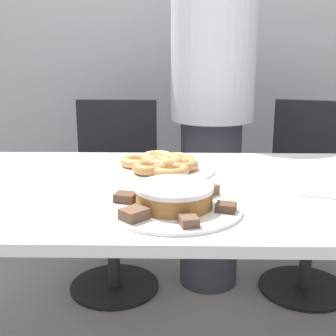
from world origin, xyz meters
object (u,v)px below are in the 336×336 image
Objects in this scene: plate_donuts at (164,169)px; frosted_cake at (173,196)px; office_chair_right at (310,202)px; plate_cake at (173,208)px; napkin at (318,192)px; person_standing at (212,108)px; office_chair_left at (114,201)px.

plate_donuts is 0.37m from frosted_cake.
office_chair_right is 1.26m from plate_cake.
frosted_cake is at bearing -160.55° from napkin.
person_standing is at bearing -168.35° from office_chair_right.
plate_cake and plate_donuts have the same top height.
office_chair_left reaches higher than frosted_cake.
office_chair_right is 6.02× the size of napkin.
plate_donuts is (-0.03, 0.37, 0.00)m from plate_cake.
napkin is at bearing -91.41° from office_chair_right.
office_chair_left is at bearing -177.78° from person_standing.
office_chair_right reaches higher than napkin.
person_standing is 0.66m from office_chair_right.
napkin is (0.71, -0.88, 0.34)m from office_chair_left.
person_standing is 0.72m from plate_donuts.
office_chair_left reaches higher than plate_cake.
plate_cake is at bearing -108.49° from office_chair_right.
office_chair_left is 1.18m from napkin.
office_chair_right is (0.48, -0.02, -0.45)m from person_standing.
office_chair_right is at bearing 74.59° from napkin.
plate_donuts reaches higher than napkin.
plate_donuts is at bearing -122.27° from office_chair_right.
office_chair_left is at bearing 128.77° from napkin.
person_standing reaches higher than office_chair_left.
person_standing reaches higher than office_chair_right.
napkin is at bearing -75.00° from person_standing.
person_standing is 8.51× the size of frosted_cake.
office_chair_left reaches higher than plate_donuts.
office_chair_right is 2.61× the size of plate_cake.
person_standing is 1.86× the size of office_chair_right.
person_standing reaches higher than plate_cake.
office_chair_right is at bearing 43.73° from plate_donuts.
person_standing is at bearing 80.81° from frosted_cake.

